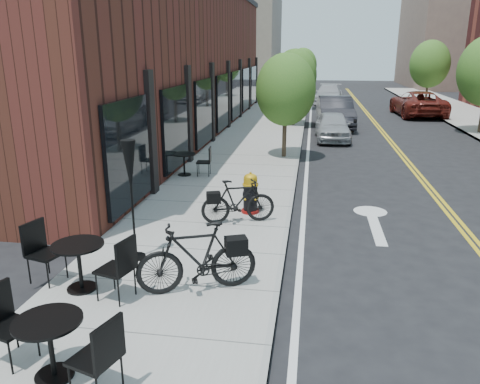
{
  "coord_description": "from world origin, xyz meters",
  "views": [
    {
      "loc": [
        0.41,
        -8.5,
        3.98
      ],
      "look_at": [
        -1.09,
        1.22,
        1.0
      ],
      "focal_mm": 35.0,
      "sensor_mm": 36.0,
      "label": 1
    }
  ],
  "objects_px": {
    "bistro_set_a": "(50,340)",
    "parked_car_far": "(418,103)",
    "parked_car_b": "(335,112)",
    "parked_car_c": "(329,94)",
    "fire_hydrant": "(250,193)",
    "bicycle_left": "(197,257)",
    "parked_car_a": "(333,126)",
    "bicycle_right": "(238,201)",
    "patio_umbrella": "(130,175)",
    "bistro_set_c": "(184,161)",
    "bistro_set_b": "(79,260)"
  },
  "relations": [
    {
      "from": "bistro_set_a",
      "to": "parked_car_far",
      "type": "xyz_separation_m",
      "value": [
        9.55,
        26.77,
        0.15
      ]
    },
    {
      "from": "parked_car_b",
      "to": "parked_car_far",
      "type": "bearing_deg",
      "value": 42.26
    },
    {
      "from": "parked_car_c",
      "to": "parked_car_far",
      "type": "xyz_separation_m",
      "value": [
        5.35,
        -6.55,
        0.06
      ]
    },
    {
      "from": "fire_hydrant",
      "to": "bicycle_left",
      "type": "height_order",
      "value": "bicycle_left"
    },
    {
      "from": "parked_car_a",
      "to": "parked_car_c",
      "type": "height_order",
      "value": "parked_car_c"
    },
    {
      "from": "bicycle_right",
      "to": "patio_umbrella",
      "type": "bearing_deg",
      "value": 124.19
    },
    {
      "from": "bicycle_right",
      "to": "bistro_set_c",
      "type": "relative_size",
      "value": 1.0
    },
    {
      "from": "bicycle_right",
      "to": "patio_umbrella",
      "type": "height_order",
      "value": "patio_umbrella"
    },
    {
      "from": "parked_car_b",
      "to": "parked_car_c",
      "type": "height_order",
      "value": "parked_car_b"
    },
    {
      "from": "patio_umbrella",
      "to": "parked_car_b",
      "type": "height_order",
      "value": "patio_umbrella"
    },
    {
      "from": "bistro_set_b",
      "to": "fire_hydrant",
      "type": "bearing_deg",
      "value": 77.06
    },
    {
      "from": "fire_hydrant",
      "to": "parked_car_a",
      "type": "height_order",
      "value": "parked_car_a"
    },
    {
      "from": "bistro_set_c",
      "to": "fire_hydrant",
      "type": "bearing_deg",
      "value": -57.23
    },
    {
      "from": "bicycle_right",
      "to": "bistro_set_c",
      "type": "height_order",
      "value": "bicycle_right"
    },
    {
      "from": "bicycle_left",
      "to": "patio_umbrella",
      "type": "xyz_separation_m",
      "value": [
        -1.5,
        1.08,
        1.06
      ]
    },
    {
      "from": "fire_hydrant",
      "to": "bicycle_left",
      "type": "distance_m",
      "value": 4.09
    },
    {
      "from": "patio_umbrella",
      "to": "parked_car_c",
      "type": "distance_m",
      "value": 30.2
    },
    {
      "from": "fire_hydrant",
      "to": "patio_umbrella",
      "type": "height_order",
      "value": "patio_umbrella"
    },
    {
      "from": "bicycle_left",
      "to": "parked_car_b",
      "type": "height_order",
      "value": "parked_car_b"
    },
    {
      "from": "parked_car_c",
      "to": "bistro_set_a",
      "type": "bearing_deg",
      "value": -92.38
    },
    {
      "from": "bicycle_left",
      "to": "parked_car_c",
      "type": "bearing_deg",
      "value": 152.92
    },
    {
      "from": "parked_car_a",
      "to": "parked_car_c",
      "type": "relative_size",
      "value": 0.76
    },
    {
      "from": "parked_car_a",
      "to": "parked_car_far",
      "type": "bearing_deg",
      "value": 57.2
    },
    {
      "from": "patio_umbrella",
      "to": "parked_car_a",
      "type": "xyz_separation_m",
      "value": [
        4.22,
        13.99,
        -1.14
      ]
    },
    {
      "from": "bicycle_left",
      "to": "bistro_set_c",
      "type": "relative_size",
      "value": 1.16
    },
    {
      "from": "bicycle_right",
      "to": "bistro_set_b",
      "type": "height_order",
      "value": "bistro_set_b"
    },
    {
      "from": "bicycle_right",
      "to": "bistro_set_a",
      "type": "bearing_deg",
      "value": 147.04
    },
    {
      "from": "parked_car_b",
      "to": "parked_car_far",
      "type": "distance_m",
      "value": 7.66
    },
    {
      "from": "bicycle_right",
      "to": "parked_car_a",
      "type": "distance_m",
      "value": 12.04
    },
    {
      "from": "bistro_set_a",
      "to": "parked_car_b",
      "type": "bearing_deg",
      "value": 96.63
    },
    {
      "from": "bicycle_right",
      "to": "bistro_set_a",
      "type": "distance_m",
      "value": 5.86
    },
    {
      "from": "bicycle_left",
      "to": "bistro_set_b",
      "type": "bearing_deg",
      "value": -104.28
    },
    {
      "from": "bistro_set_b",
      "to": "parked_car_c",
      "type": "height_order",
      "value": "parked_car_c"
    },
    {
      "from": "patio_umbrella",
      "to": "parked_car_far",
      "type": "distance_m",
      "value": 25.31
    },
    {
      "from": "fire_hydrant",
      "to": "parked_car_far",
      "type": "relative_size",
      "value": 0.18
    },
    {
      "from": "fire_hydrant",
      "to": "bicycle_right",
      "type": "relative_size",
      "value": 0.6
    },
    {
      "from": "bistro_set_c",
      "to": "parked_car_c",
      "type": "relative_size",
      "value": 0.35
    },
    {
      "from": "bistro_set_b",
      "to": "parked_car_c",
      "type": "xyz_separation_m",
      "value": [
        4.91,
        31.18,
        0.07
      ]
    },
    {
      "from": "bistro_set_a",
      "to": "bicycle_left",
      "type": "bearing_deg",
      "value": 80.39
    },
    {
      "from": "bistro_set_a",
      "to": "patio_umbrella",
      "type": "bearing_deg",
      "value": 112.13
    },
    {
      "from": "bistro_set_c",
      "to": "parked_car_c",
      "type": "xyz_separation_m",
      "value": [
        5.2,
        23.58,
        0.14
      ]
    },
    {
      "from": "fire_hydrant",
      "to": "patio_umbrella",
      "type": "bearing_deg",
      "value": -128.22
    },
    {
      "from": "bistro_set_a",
      "to": "bistro_set_c",
      "type": "xyz_separation_m",
      "value": [
        -1.0,
        9.73,
        -0.05
      ]
    },
    {
      "from": "bistro_set_c",
      "to": "bicycle_right",
      "type": "bearing_deg",
      "value": -64.79
    },
    {
      "from": "bicycle_right",
      "to": "parked_car_far",
      "type": "distance_m",
      "value": 22.6
    },
    {
      "from": "bicycle_right",
      "to": "parked_car_c",
      "type": "relative_size",
      "value": 0.35
    },
    {
      "from": "bicycle_right",
      "to": "parked_car_a",
      "type": "relative_size",
      "value": 0.46
    },
    {
      "from": "bistro_set_c",
      "to": "bistro_set_b",
      "type": "bearing_deg",
      "value": -93.28
    },
    {
      "from": "bistro_set_a",
      "to": "patio_umbrella",
      "type": "xyz_separation_m",
      "value": [
        -0.26,
        3.46,
        1.15
      ]
    },
    {
      "from": "fire_hydrant",
      "to": "parked_car_c",
      "type": "bearing_deg",
      "value": 77.88
    }
  ]
}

